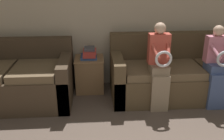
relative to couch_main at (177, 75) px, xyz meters
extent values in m
cube|color=beige|center=(-0.74, 0.54, 0.95)|extent=(7.62, 0.06, 2.55)
cube|color=brown|center=(0.00, -0.05, -0.12)|extent=(2.08, 0.92, 0.42)
cube|color=brown|center=(0.00, 0.31, 0.35)|extent=(2.08, 0.20, 0.52)
cube|color=brown|center=(-0.96, -0.05, 0.01)|extent=(0.16, 0.92, 0.68)
cube|color=brown|center=(-0.59, -0.15, 0.14)|extent=(0.55, 0.68, 0.11)
cube|color=brown|center=(0.00, -0.15, 0.14)|extent=(0.55, 0.68, 0.11)
cube|color=brown|center=(0.59, -0.15, 0.14)|extent=(0.55, 0.68, 0.11)
cube|color=#473828|center=(-2.48, -0.09, -0.09)|extent=(1.65, 0.98, 0.48)
cube|color=#473828|center=(-2.48, 0.30, 0.35)|extent=(1.65, 0.20, 0.41)
cube|color=#473828|center=(-1.73, -0.09, 0.01)|extent=(0.16, 0.98, 0.68)
cube|color=brown|center=(-2.14, -0.19, 0.20)|extent=(0.63, 0.74, 0.11)
cube|color=gray|center=(-0.41, -0.51, -0.06)|extent=(0.25, 0.10, 0.53)
cube|color=gray|center=(-0.41, -0.37, 0.25)|extent=(0.25, 0.28, 0.11)
cube|color=#C64C3D|center=(-0.41, -0.30, 0.52)|extent=(0.29, 0.14, 0.42)
sphere|color=#DBB293|center=(-0.41, -0.30, 0.80)|extent=(0.16, 0.16, 0.16)
torus|color=silver|center=(-0.41, -0.57, 0.46)|extent=(0.23, 0.04, 0.23)
cylinder|color=#C64C3D|center=(-0.50, -0.43, 0.55)|extent=(0.11, 0.31, 0.23)
cylinder|color=#C64C3D|center=(-0.32, -0.43, 0.55)|extent=(0.11, 0.31, 0.23)
cube|color=#475B8E|center=(0.41, -0.51, -0.06)|extent=(0.25, 0.10, 0.53)
cube|color=#475B8E|center=(0.41, -0.37, 0.25)|extent=(0.25, 0.28, 0.11)
cube|color=#D17A8E|center=(0.41, -0.30, 0.50)|extent=(0.30, 0.14, 0.38)
sphere|color=#DBB293|center=(0.41, -0.30, 0.76)|extent=(0.15, 0.15, 0.15)
cylinder|color=#D17A8E|center=(0.32, -0.43, 0.53)|extent=(0.11, 0.31, 0.21)
cube|color=olive|center=(-1.39, 0.26, -0.05)|extent=(0.44, 0.45, 0.55)
cube|color=#9A724A|center=(-1.39, 0.26, 0.22)|extent=(0.46, 0.47, 0.02)
cube|color=#33569E|center=(-1.39, 0.27, 0.24)|extent=(0.26, 0.29, 0.04)
cube|color=#BC3833|center=(-1.38, 0.25, 0.29)|extent=(0.20, 0.29, 0.06)
cube|color=#BC3833|center=(-1.37, 0.25, 0.34)|extent=(0.21, 0.29, 0.04)
cube|color=#4C4C56|center=(-1.37, 0.27, 0.38)|extent=(0.17, 0.23, 0.04)
camera|label=1|loc=(-1.30, -3.56, 1.48)|focal=40.00mm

